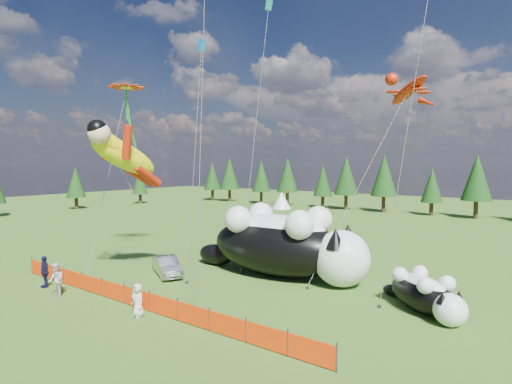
# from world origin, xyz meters

# --- Properties ---
(ground) EXTENTS (160.00, 160.00, 0.00)m
(ground) POSITION_xyz_m (0.00, 0.00, 0.00)
(ground) COLOR #163D0B
(ground) RESTS_ON ground
(safety_fence) EXTENTS (22.06, 0.06, 1.10)m
(safety_fence) POSITION_xyz_m (0.00, -3.00, 0.50)
(safety_fence) COLOR #262626
(safety_fence) RESTS_ON ground
(tree_line) EXTENTS (90.00, 4.00, 8.00)m
(tree_line) POSITION_xyz_m (0.00, 45.00, 4.00)
(tree_line) COLOR black
(tree_line) RESTS_ON ground
(festival_tents) EXTENTS (50.00, 3.20, 2.80)m
(festival_tents) POSITION_xyz_m (11.00, 40.00, 1.40)
(festival_tents) COLOR white
(festival_tents) RESTS_ON ground
(cat_large) EXTENTS (12.80, 4.89, 4.62)m
(cat_large) POSITION_xyz_m (3.16, 6.26, 2.19)
(cat_large) COLOR black
(cat_large) RESTS_ON ground
(cat_small) EXTENTS (4.73, 4.20, 2.03)m
(cat_small) POSITION_xyz_m (12.16, 4.86, 0.97)
(cat_small) COLOR black
(cat_small) RESTS_ON ground
(car) EXTENTS (3.89, 2.98, 1.23)m
(car) POSITION_xyz_m (-3.32, 2.03, 0.62)
(car) COLOR #B7B8BD
(car) RESTS_ON ground
(spectator_b) EXTENTS (1.03, 0.78, 1.88)m
(spectator_b) POSITION_xyz_m (-5.04, -4.50, 0.94)
(spectator_b) COLOR silver
(spectator_b) RESTS_ON ground
(spectator_c) EXTENTS (1.20, 0.78, 1.90)m
(spectator_c) POSITION_xyz_m (-7.26, -4.02, 0.95)
(spectator_c) COLOR #131335
(spectator_c) RESTS_ON ground
(spectator_e) EXTENTS (0.83, 0.58, 1.62)m
(spectator_e) POSITION_xyz_m (1.04, -3.74, 0.81)
(spectator_e) COLOR silver
(spectator_e) RESTS_ON ground
(superhero_kite) EXTENTS (5.43, 5.81, 10.48)m
(superhero_kite) POSITION_xyz_m (-4.53, -0.24, 7.84)
(superhero_kite) COLOR yellow
(superhero_kite) RESTS_ON ground
(gecko_kite) EXTENTS (6.22, 12.55, 15.94)m
(gecko_kite) POSITION_xyz_m (8.63, 14.28, 12.60)
(gecko_kite) COLOR #B91F09
(gecko_kite) RESTS_ON ground
(flower_kite) EXTENTS (3.93, 6.66, 13.96)m
(flower_kite) POSITION_xyz_m (-8.56, 3.04, 12.84)
(flower_kite) COLOR #B91F09
(flower_kite) RESTS_ON ground
(diamond_kite_a) EXTENTS (3.27, 5.12, 17.02)m
(diamond_kite_a) POSITION_xyz_m (-3.59, 5.76, 15.31)
(diamond_kite_a) COLOR #0C64B7
(diamond_kite_a) RESTS_ON ground
(diamond_kite_c) EXTENTS (0.70, 1.36, 16.50)m
(diamond_kite_c) POSITION_xyz_m (3.11, -1.12, 14.78)
(diamond_kite_c) COLOR #0C64B7
(diamond_kite_c) RESTS_ON ground
(diamond_kite_d) EXTENTS (1.93, 6.17, 20.57)m
(diamond_kite_d) POSITION_xyz_m (-0.91, 10.26, 18.29)
(diamond_kite_d) COLOR #0D9E8D
(diamond_kite_d) RESTS_ON ground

